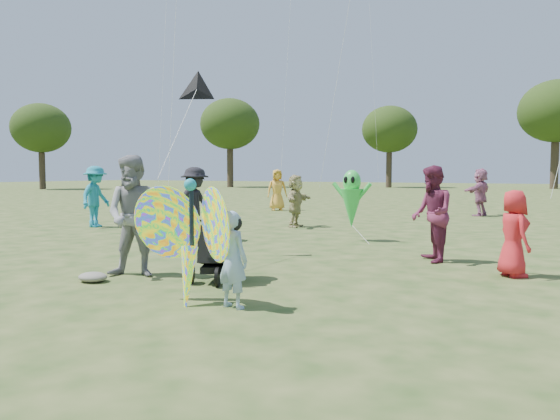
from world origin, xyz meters
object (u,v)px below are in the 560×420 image
at_px(child_girl, 233,259).
at_px(jogging_stroller, 219,242).
at_px(crowd_g, 277,190).
at_px(butterfly_kite, 190,240).
at_px(crowd_e, 432,214).
at_px(adult_man, 135,216).
at_px(alien_kite, 352,201).
at_px(crowd_b, 195,204).
at_px(crowd_d, 296,201).
at_px(crowd_i, 96,197).
at_px(crowd_a, 514,233).
at_px(crowd_j, 480,192).

bearing_deg(child_girl, jogging_stroller, -41.32).
distance_m(crowd_g, butterfly_kite, 17.04).
bearing_deg(crowd_e, butterfly_kite, -49.52).
relative_size(adult_man, alien_kite, 1.13).
distance_m(crowd_b, jogging_stroller, 5.11).
relative_size(crowd_d, crowd_e, 0.89).
xyz_separation_m(adult_man, butterfly_kite, (1.89, -1.03, -0.16)).
distance_m(crowd_e, crowd_g, 14.09).
height_order(crowd_g, alien_kite, crowd_g).
relative_size(crowd_d, crowd_i, 0.86).
distance_m(crowd_g, crowd_i, 9.13).
xyz_separation_m(crowd_b, crowd_e, (5.86, -0.47, 0.00)).
xyz_separation_m(crowd_a, crowd_i, (-12.04, 2.52, 0.23)).
xyz_separation_m(crowd_b, alien_kite, (3.40, 1.79, 0.07)).
relative_size(crowd_g, jogging_stroller, 1.57).
bearing_deg(crowd_a, adult_man, 84.41).
bearing_deg(alien_kite, butterfly_kite, -86.09).
bearing_deg(crowd_j, crowd_a, 27.45).
relative_size(crowd_d, alien_kite, 0.92).
bearing_deg(crowd_i, crowd_j, -55.47).
bearing_deg(crowd_e, jogging_stroller, -63.35).
xyz_separation_m(child_girl, alien_kite, (-1.09, 6.95, 0.36)).
distance_m(adult_man, crowd_e, 5.37).
relative_size(crowd_b, crowd_j, 0.99).
height_order(crowd_j, alien_kite, crowd_j).
xyz_separation_m(child_girl, adult_man, (-2.50, 0.96, 0.37)).
relative_size(crowd_b, crowd_g, 1.00).
distance_m(crowd_b, crowd_g, 10.76).
height_order(adult_man, butterfly_kite, adult_man).
height_order(crowd_a, crowd_b, crowd_b).
height_order(adult_man, crowd_g, adult_man).
relative_size(crowd_d, crowd_g, 0.89).
bearing_deg(alien_kite, crowd_i, -175.93).
height_order(child_girl, jogging_stroller, child_girl).
height_order(crowd_b, butterfly_kite, crowd_b).
xyz_separation_m(adult_man, alien_kite, (1.41, 5.98, -0.01)).
bearing_deg(crowd_i, crowd_e, -110.63).
relative_size(crowd_g, crowd_j, 0.98).
xyz_separation_m(crowd_a, crowd_j, (-2.33, 12.59, 0.21)).
relative_size(crowd_b, crowd_i, 0.97).
height_order(child_girl, crowd_d, crowd_d).
bearing_deg(alien_kite, crowd_e, -42.70).
bearing_deg(child_girl, crowd_d, -59.20).
relative_size(crowd_i, alien_kite, 1.07).
distance_m(crowd_j, butterfly_kite, 16.55).
bearing_deg(crowd_b, child_girl, -131.59).
bearing_deg(crowd_a, crowd_i, 44.25).
bearing_deg(adult_man, crowd_j, 57.08).
bearing_deg(jogging_stroller, crowd_d, 84.09).
bearing_deg(butterfly_kite, crowd_b, 126.63).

